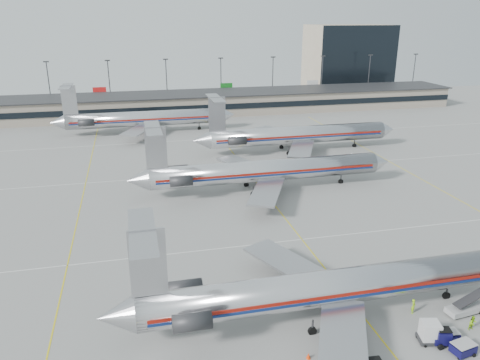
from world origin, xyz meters
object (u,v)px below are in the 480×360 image
object	(u,v)px
jet_second_row	(261,171)
tug_center	(445,338)
belt_loader	(466,307)
uld_container	(430,332)
jet_foreground	(324,288)

from	to	relation	value
jet_second_row	tug_center	world-z (taller)	jet_second_row
jet_second_row	belt_loader	xyz separation A→B (m)	(10.66, -38.73, -2.84)
uld_container	belt_loader	distance (m)	6.98
tug_center	uld_container	size ratio (longest dim) A/B	1.05
jet_foreground	uld_container	world-z (taller)	jet_foreground
jet_second_row	uld_container	distance (m)	42.05
belt_loader	uld_container	bearing A→B (deg)	-161.38
jet_second_row	tug_center	xyz separation A→B (m)	(5.40, -42.51, -2.71)
jet_foreground	uld_container	size ratio (longest dim) A/B	19.48
jet_second_row	belt_loader	bearing A→B (deg)	-74.61
tug_center	uld_container	bearing A→B (deg)	157.10
jet_foreground	uld_container	bearing A→B (deg)	-35.21
jet_foreground	tug_center	xyz separation A→B (m)	(9.20, -6.53, -2.55)
tug_center	belt_loader	distance (m)	6.48
uld_container	belt_loader	bearing A→B (deg)	39.13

